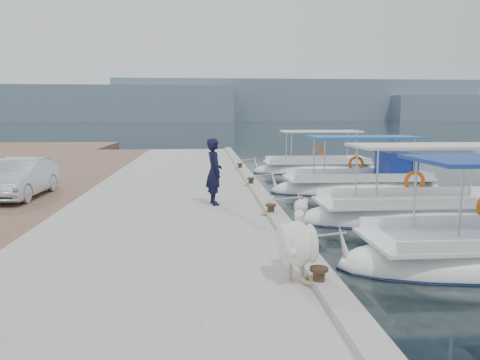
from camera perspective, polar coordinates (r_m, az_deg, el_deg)
name	(u,v)px	position (r m, az deg, el deg)	size (l,w,h in m)	color
ground	(295,252)	(10.81, 6.77, -8.72)	(400.00, 400.00, 0.00)	black
concrete_quay	(175,202)	(15.44, -7.94, -2.69)	(6.00, 40.00, 0.50)	#999994
quay_curb	(259,192)	(15.46, 2.38, -1.44)	(0.44, 40.00, 0.12)	#A19A8F
cobblestone_strip	(17,204)	(16.51, -25.55, -2.71)	(4.00, 40.00, 0.50)	brown
distant_hills	(273,104)	(214.04, 4.02, 9.24)	(330.00, 60.00, 18.00)	slate
fishing_caique_c	(420,216)	(14.82, 21.05, -4.11)	(7.41, 2.31, 2.83)	white
fishing_caique_d	(360,187)	(19.52, 14.36, -0.79)	(7.09, 2.32, 2.83)	white
fishing_caique_e	(317,170)	(25.44, 9.34, 1.21)	(6.87, 2.02, 2.83)	white
mooring_bollards	(271,209)	(12.01, 3.78, -3.56)	(0.28, 20.28, 0.33)	black
pelican	(297,241)	(7.45, 7.00, -7.39)	(0.81, 1.58, 1.22)	tan
fisherman	(214,172)	(13.49, -3.18, 1.03)	(0.70, 0.46, 1.92)	black
parked_car	(21,178)	(16.23, -25.18, 0.21)	(1.29, 3.69, 1.21)	silver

